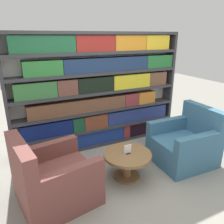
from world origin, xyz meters
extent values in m
plane|color=gray|center=(0.00, 0.00, 0.00)|extent=(14.00, 14.00, 0.00)
cube|color=silver|center=(0.00, 1.41, 1.02)|extent=(3.10, 0.05, 2.03)
cube|color=#333338|center=(-1.52, 1.29, 1.02)|extent=(0.05, 0.30, 2.03)
cube|color=#333338|center=(1.52, 1.29, 1.02)|extent=(0.05, 0.30, 2.03)
cube|color=#333338|center=(0.00, 1.29, 0.03)|extent=(3.00, 0.30, 0.05)
cube|color=#333338|center=(0.00, 1.29, 0.34)|extent=(3.00, 0.30, 0.05)
cube|color=#333338|center=(0.00, 1.29, 0.68)|extent=(3.00, 0.30, 0.05)
cube|color=#333338|center=(0.00, 1.29, 1.02)|extent=(3.00, 0.30, 0.05)
cube|color=#333338|center=(0.00, 1.29, 1.35)|extent=(3.00, 0.30, 0.05)
cube|color=#333338|center=(0.00, 1.29, 1.69)|extent=(3.00, 0.30, 0.05)
cube|color=#333338|center=(0.00, 1.29, 2.01)|extent=(3.00, 0.30, 0.05)
cube|color=navy|center=(-0.30, 1.26, 0.18)|extent=(1.48, 0.20, 0.26)
cube|color=maroon|center=(0.52, 1.26, 0.18)|extent=(0.14, 0.20, 0.26)
cube|color=black|center=(1.03, 1.26, 0.18)|extent=(0.88, 0.20, 0.26)
cube|color=navy|center=(-0.98, 1.26, 0.49)|extent=(0.85, 0.20, 0.26)
cube|color=#184B31|center=(-0.45, 1.26, 0.49)|extent=(0.20, 0.20, 0.26)
cube|color=brown|center=(-0.12, 1.26, 0.49)|extent=(0.44, 0.20, 0.26)
cube|color=navy|center=(0.77, 1.26, 0.49)|extent=(1.31, 0.20, 0.26)
cube|color=brown|center=(-0.40, 1.26, 0.82)|extent=(1.73, 0.20, 0.23)
cube|color=maroon|center=(0.62, 1.26, 0.82)|extent=(0.29, 0.20, 0.23)
cube|color=#C77429|center=(0.95, 1.26, 0.82)|extent=(0.37, 0.20, 0.23)
cube|color=#347139|center=(-1.09, 1.26, 1.17)|extent=(0.64, 0.20, 0.26)
cube|color=brown|center=(-0.59, 1.26, 1.17)|extent=(0.33, 0.20, 0.26)
cube|color=black|center=(-0.10, 1.26, 1.17)|extent=(0.65, 0.20, 0.26)
cube|color=gold|center=(0.61, 1.26, 1.17)|extent=(0.76, 0.20, 0.26)
cube|color=brown|center=(1.19, 1.26, 1.17)|extent=(0.38, 0.20, 0.26)
cube|color=#2D7736|center=(-0.94, 1.26, 1.50)|extent=(0.59, 0.20, 0.23)
cube|color=navy|center=(0.14, 1.26, 1.50)|extent=(1.55, 0.20, 0.23)
cube|color=#256B33|center=(1.20, 1.26, 1.50)|extent=(0.57, 0.20, 0.23)
cube|color=#1F5B37|center=(-0.91, 1.26, 1.84)|extent=(0.96, 0.20, 0.25)
cube|color=maroon|center=(-0.08, 1.26, 1.84)|extent=(0.67, 0.20, 0.25)
cube|color=orange|center=(0.56, 1.26, 1.84)|extent=(0.61, 0.20, 0.25)
cube|color=gold|center=(1.13, 1.26, 1.84)|extent=(0.50, 0.20, 0.25)
cube|color=brown|center=(-1.08, 0.11, 0.21)|extent=(1.00, 0.95, 0.41)
cube|color=brown|center=(-1.45, 0.05, 0.66)|extent=(0.27, 0.83, 0.49)
cube|color=brown|center=(-0.95, -0.23, 0.52)|extent=(0.75, 0.24, 0.22)
cube|color=brown|center=(-1.07, 0.46, 0.52)|extent=(0.75, 0.24, 0.22)
cube|color=#386684|center=(0.94, 0.11, 0.21)|extent=(0.91, 0.85, 0.41)
cube|color=#386684|center=(1.31, 0.09, 0.66)|extent=(0.17, 0.82, 0.49)
cube|color=#386684|center=(0.88, 0.46, 0.52)|extent=(0.75, 0.14, 0.22)
cube|color=#386684|center=(0.86, -0.24, 0.52)|extent=(0.75, 0.14, 0.22)
cylinder|color=brown|center=(-0.07, 0.13, 0.18)|extent=(0.12, 0.12, 0.35)
cylinder|color=brown|center=(-0.07, 0.13, 0.01)|extent=(0.38, 0.38, 0.03)
cylinder|color=brown|center=(-0.07, 0.13, 0.37)|extent=(0.69, 0.69, 0.04)
cube|color=black|center=(-0.07, 0.13, 0.40)|extent=(0.07, 0.06, 0.01)
cube|color=white|center=(-0.07, 0.13, 0.46)|extent=(0.11, 0.01, 0.13)
camera|label=1|loc=(-1.46, -2.22, 1.97)|focal=35.00mm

